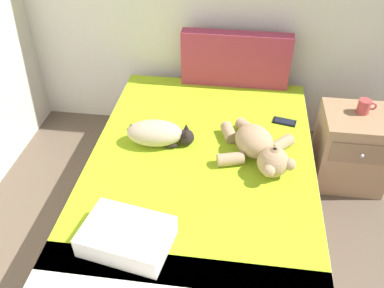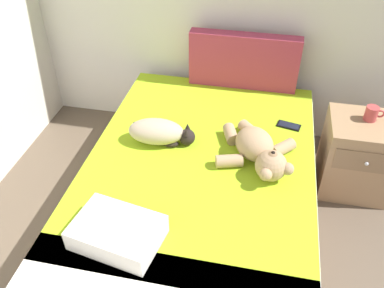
{
  "view_description": "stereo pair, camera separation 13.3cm",
  "coord_description": "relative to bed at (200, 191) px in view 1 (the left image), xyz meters",
  "views": [
    {
      "loc": [
        1.65,
        1.58,
        2.04
      ],
      "look_at": [
        1.4,
        3.43,
        0.54
      ],
      "focal_mm": 37.99,
      "sensor_mm": 36.0,
      "label": 1
    },
    {
      "loc": [
        1.78,
        1.6,
        2.04
      ],
      "look_at": [
        1.4,
        3.43,
        0.54
      ],
      "focal_mm": 37.99,
      "sensor_mm": 36.0,
      "label": 2
    }
  ],
  "objects": [
    {
      "name": "bed",
      "position": [
        0.0,
        0.0,
        0.0
      ],
      "size": [
        1.37,
        1.97,
        0.48
      ],
      "color": "#9E7A56",
      "rests_on": "ground_plane"
    },
    {
      "name": "patterned_cushion",
      "position": [
        0.14,
        0.92,
        0.44
      ],
      "size": [
        0.78,
        0.1,
        0.4
      ],
      "color": "#A5334C",
      "rests_on": "bed"
    },
    {
      "name": "cat",
      "position": [
        -0.28,
        0.14,
        0.31
      ],
      "size": [
        0.43,
        0.25,
        0.15
      ],
      "color": "tan",
      "rests_on": "bed"
    },
    {
      "name": "teddy_bear",
      "position": [
        0.33,
        0.07,
        0.32
      ],
      "size": [
        0.46,
        0.57,
        0.19
      ],
      "color": "tan",
      "rests_on": "bed"
    },
    {
      "name": "cell_phone",
      "position": [
        0.5,
        0.46,
        0.25
      ],
      "size": [
        0.16,
        0.1,
        0.01
      ],
      "color": "black",
      "rests_on": "bed"
    },
    {
      "name": "throw_pillow",
      "position": [
        -0.27,
        -0.63,
        0.3
      ],
      "size": [
        0.44,
        0.35,
        0.11
      ],
      "primitive_type": "cube",
      "rotation": [
        0.0,
        0.0,
        -0.18
      ],
      "color": "white",
      "rests_on": "bed"
    },
    {
      "name": "nightstand",
      "position": [
        0.99,
        0.51,
        0.03
      ],
      "size": [
        0.46,
        0.43,
        0.54
      ],
      "color": "#9E7A56",
      "rests_on": "ground_plane"
    },
    {
      "name": "mug",
      "position": [
        1.0,
        0.55,
        0.35
      ],
      "size": [
        0.12,
        0.08,
        0.09
      ],
      "color": "#B23F3F",
      "rests_on": "nightstand"
    }
  ]
}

